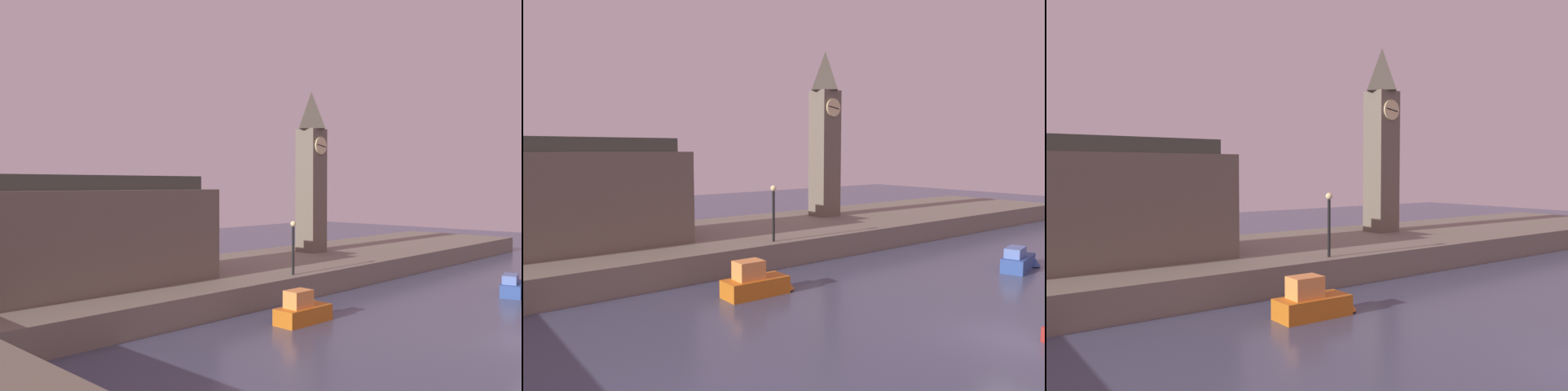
{
  "view_description": "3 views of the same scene",
  "coord_description": "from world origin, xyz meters",
  "views": [
    {
      "loc": [
        -26.76,
        -8.03,
        7.19
      ],
      "look_at": [
        -0.02,
        17.62,
        6.44
      ],
      "focal_mm": 38.8,
      "sensor_mm": 36.0,
      "label": 1
    },
    {
      "loc": [
        -17.5,
        -8.81,
        6.97
      ],
      "look_at": [
        0.34,
        14.24,
        4.29
      ],
      "focal_mm": 34.23,
      "sensor_mm": 36.0,
      "label": 2
    },
    {
      "loc": [
        -17.27,
        -6.95,
        6.08
      ],
      "look_at": [
        -1.77,
        14.32,
        4.8
      ],
      "focal_mm": 36.78,
      "sensor_mm": 36.0,
      "label": 3
    }
  ],
  "objects": [
    {
      "name": "clock_tower",
      "position": [
        10.36,
        21.67,
        8.48
      ],
      "size": [
        2.08,
        2.14,
        13.46
      ],
      "color": "#6B6051",
      "rests_on": "far_embankment"
    },
    {
      "name": "boat_tour_blue",
      "position": [
        10.92,
        5.31,
        0.53
      ],
      "size": [
        3.86,
        1.94,
        1.38
      ],
      "color": "#2D4C93",
      "rests_on": "ground"
    },
    {
      "name": "far_embankment",
      "position": [
        0.0,
        20.0,
        0.75
      ],
      "size": [
        70.0,
        12.0,
        1.5
      ],
      "primitive_type": "cube",
      "color": "slate",
      "rests_on": "ground"
    },
    {
      "name": "streetlamp",
      "position": [
        0.02,
        14.84,
        3.65
      ],
      "size": [
        0.36,
        0.36,
        3.38
      ],
      "color": "black",
      "rests_on": "far_embankment"
    },
    {
      "name": "boat_patrol_orange",
      "position": [
        -4.07,
        10.46,
        0.6
      ],
      "size": [
        3.82,
        1.44,
        1.75
      ],
      "color": "orange",
      "rests_on": "ground"
    },
    {
      "name": "ground_plane",
      "position": [
        0.0,
        0.0,
        0.0
      ],
      "size": [
        120.0,
        120.0,
        0.0
      ],
      "primitive_type": "plane",
      "color": "#474C66"
    }
  ]
}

